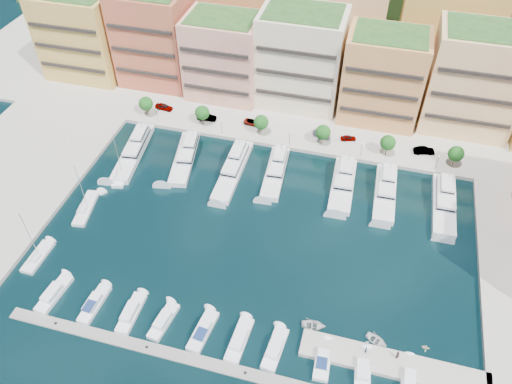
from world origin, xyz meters
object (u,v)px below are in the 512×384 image
lamppost_4 (438,160)px  yacht_2 (234,167)px  yacht_5 (386,190)px  cruiser_6 (275,349)px  cruiser_3 (163,321)px  sailboat_2 (121,175)px  tree_2 (261,122)px  car_1 (207,117)px  car_4 (348,138)px  cruiser_4 (203,331)px  car_0 (164,107)px  tree_3 (323,132)px  yacht_6 (444,201)px  lamppost_2 (290,135)px  tree_4 (388,143)px  yacht_0 (134,149)px  car_5 (424,151)px  tree_0 (146,104)px  tender_3 (426,347)px  tender_0 (314,325)px  cruiser_0 (54,294)px  sailboat_1 (86,209)px  person_0 (366,350)px  tender_2 (376,340)px  yacht_3 (276,170)px  tree_1 (202,113)px  person_1 (397,355)px  car_2 (253,122)px  lamppost_0 (157,114)px  car_3 (322,135)px  cruiser_8 (362,371)px  cruiser_2 (131,313)px  lamppost_3 (362,147)px  cruiser_7 (323,361)px  tree_5 (456,154)px  yacht_4 (343,182)px  cruiser_9 (408,382)px

lamppost_4 → yacht_2: yacht_2 is taller
yacht_5 → cruiser_6: size_ratio=2.19×
cruiser_3 → sailboat_2: bearing=126.5°
lamppost_4 → tree_2: bearing=177.0°
car_1 → car_4: size_ratio=1.32×
cruiser_4 → car_0: car_0 is taller
tree_3 → yacht_6: 33.16m
lamppost_2 → cruiser_3: (-11.11, -55.79, -3.28)m
tree_4 → yacht_0: bearing=-166.6°
cruiser_6 → car_5: car_5 is taller
tree_0 → tender_3: tree_0 is taller
tree_0 → yacht_6: (78.16, -13.33, -3.53)m
tender_0 → car_0: car_0 is taller
car_1 → cruiser_0: bearing=166.7°
tree_4 → sailboat_1: size_ratio=0.43×
person_0 → tree_0: bearing=35.9°
cruiser_6 → tender_0: (5.63, 6.44, -0.09)m
tree_3 → tender_2: 55.14m
yacht_2 → sailboat_2: (-25.64, -9.03, -0.89)m
tree_0 → yacht_6: 79.37m
yacht_3 → tree_1: bearing=151.0°
cruiser_3 → person_1: bearing=5.1°
cruiser_0 → cruiser_3: bearing=0.0°
lamppost_4 → sailboat_1: (-75.13, -33.57, -3.52)m
cruiser_0 → car_4: car_4 is taller
yacht_0 → yacht_3: 36.32m
cruiser_6 → car_2: (-21.06, 61.53, 1.12)m
cruiser_6 → tree_0: bearing=130.6°
lamppost_0 → cruiser_0: size_ratio=0.46×
lamppost_2 → person_1: 60.29m
yacht_2 → car_3: bearing=43.7°
tree_0 → lamppost_4: size_ratio=1.35×
cruiser_4 → cruiser_8: 28.52m
tender_3 → car_2: (-46.45, 54.19, 1.29)m
cruiser_2 → cruiser_6: 27.39m
cruiser_0 → car_1: car_1 is taller
cruiser_6 → yacht_5: bearing=71.3°
tree_2 → tender_2: tree_2 is taller
yacht_5 → tender_0: size_ratio=4.22×
lamppost_3 → tender_2: size_ratio=1.05×
cruiser_7 → sailboat_1: size_ratio=0.56×
tender_0 → tree_2: bearing=17.1°
yacht_3 → sailboat_1: bearing=-148.9°
cruiser_2 → cruiser_7: 35.77m
tree_4 → car_3: (-16.55, 3.00, -3.06)m
tree_4 → yacht_2: (-34.95, -14.57, -3.53)m
tree_2 → tree_5: same height
tree_3 → yacht_4: 15.33m
yacht_6 → cruiser_9: 45.12m
tree_0 → car_5: (73.18, 3.03, -2.89)m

